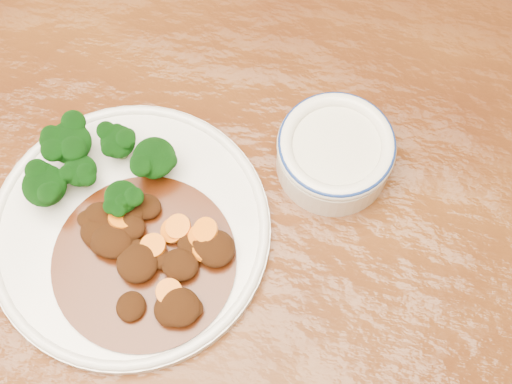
# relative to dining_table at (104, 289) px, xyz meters

# --- Properties ---
(ground) EXTENTS (4.00, 4.00, 0.00)m
(ground) POSITION_rel_dining_table_xyz_m (0.00, 0.00, -0.67)
(ground) COLOR #432210
(ground) RESTS_ON ground
(dining_table) EXTENTS (1.58, 1.04, 0.75)m
(dining_table) POSITION_rel_dining_table_xyz_m (0.00, 0.00, 0.00)
(dining_table) COLOR #5D3110
(dining_table) RESTS_ON ground
(dinner_plate) EXTENTS (0.29, 0.29, 0.02)m
(dinner_plate) POSITION_rel_dining_table_xyz_m (0.03, 0.05, 0.09)
(dinner_plate) COLOR silver
(dinner_plate) RESTS_ON dining_table
(broccoli_florets) EXTENTS (0.14, 0.11, 0.05)m
(broccoli_florets) POSITION_rel_dining_table_xyz_m (-0.02, 0.09, 0.12)
(broccoli_florets) COLOR #618243
(broccoli_florets) RESTS_ON dinner_plate
(mince_stew) EXTENTS (0.18, 0.18, 0.03)m
(mince_stew) POSITION_rel_dining_table_xyz_m (0.06, 0.02, 0.10)
(mince_stew) COLOR #451907
(mince_stew) RESTS_ON dinner_plate
(dip_bowl) EXTENTS (0.12, 0.12, 0.05)m
(dip_bowl) POSITION_rel_dining_table_xyz_m (0.21, 0.18, 0.11)
(dip_bowl) COLOR silver
(dip_bowl) RESTS_ON dining_table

